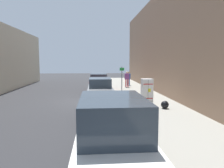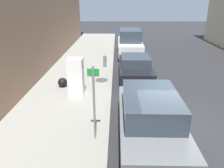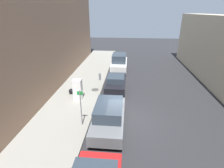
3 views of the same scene
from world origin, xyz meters
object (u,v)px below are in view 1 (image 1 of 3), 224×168
street_sign_post (122,80)px  trash_bag (165,105)px  pedestrian_standing_near (127,78)px  parked_sedan_dark (103,106)px  parked_suv_gray (100,88)px  pedestrian_walking_far (128,78)px  fire_hydrant (147,117)px  parked_van_white (112,138)px  parked_suv_red (99,82)px  discarded_refrigerator (147,92)px

street_sign_post → trash_bag: (-2.13, 4.48, -1.16)m
pedestrian_standing_near → parked_sedan_dark: bearing=99.5°
trash_bag → parked_suv_gray: size_ratio=0.10×
pedestrian_walking_far → pedestrian_standing_near: 1.79m
street_sign_post → fire_hydrant: (-0.10, 8.08, -0.98)m
street_sign_post → parked_van_white: (1.78, 11.95, -0.49)m
pedestrian_walking_far → parked_van_white: (3.71, 20.71, -0.04)m
parked_sedan_dark → parked_van_white: 5.67m
street_sign_post → pedestrian_standing_near: size_ratio=1.39×
parked_suv_gray → parked_van_white: bearing=90.0°
pedestrian_walking_far → parked_suv_gray: (3.71, 8.84, -0.21)m
street_sign_post → trash_bag: bearing=115.4°
parked_suv_red → pedestrian_walking_far: bearing=-139.3°
pedestrian_standing_near → street_sign_post: bearing=101.3°
parked_suv_red → parked_sedan_dark: bearing=90.0°
parked_van_white → parked_suv_red: bearing=-90.0°
fire_hydrant → parked_suv_gray: 8.23m
trash_bag → pedestrian_walking_far: pedestrian_walking_far is taller
pedestrian_standing_near → parked_suv_red: pedestrian_standing_near is taller
discarded_refrigerator → trash_bag: 1.49m
street_sign_post → parked_van_white: bearing=81.5°
street_sign_post → parked_suv_gray: bearing=2.5°
discarded_refrigerator → parked_suv_gray: 4.55m
parked_van_white → pedestrian_standing_near: bearing=-99.8°
discarded_refrigerator → trash_bag: bearing=133.1°
pedestrian_walking_far → parked_sedan_dark: (3.71, 15.04, -0.37)m
trash_bag → parked_sedan_dark: size_ratio=0.11×
street_sign_post → pedestrian_standing_near: 7.20m
trash_bag → parked_suv_red: size_ratio=0.10×
fire_hydrant → pedestrian_standing_near: size_ratio=0.46×
trash_bag → pedestrian_standing_near: 11.56m
street_sign_post → pedestrian_walking_far: bearing=-102.5°
fire_hydrant → parked_suv_red: parked_suv_red is taller
discarded_refrigerator → street_sign_post: 3.74m
trash_bag → parked_van_white: bearing=62.4°
parked_suv_red → parked_van_white: parked_van_white is taller
discarded_refrigerator → parked_suv_red: 9.55m
parked_suv_red → parked_suv_gray: bearing=90.0°
street_sign_post → fire_hydrant: 8.14m
fire_hydrant → parked_van_white: (1.88, 3.87, 0.49)m
parked_van_white → street_sign_post: bearing=-98.5°
fire_hydrant → pedestrian_walking_far: bearing=-96.2°
pedestrian_walking_far → pedestrian_standing_near: pedestrian_standing_near is taller
discarded_refrigerator → parked_sedan_dark: size_ratio=0.40×
pedestrian_walking_far → parked_sedan_dark: size_ratio=0.37×
trash_bag → parked_suv_red: 10.79m
parked_sedan_dark → parked_suv_gray: bearing=-90.0°
fire_hydrant → parked_suv_gray: size_ratio=0.18×
parked_suv_red → parked_van_white: (0.00, 17.51, 0.14)m
trash_bag → parked_suv_gray: parked_suv_gray is taller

